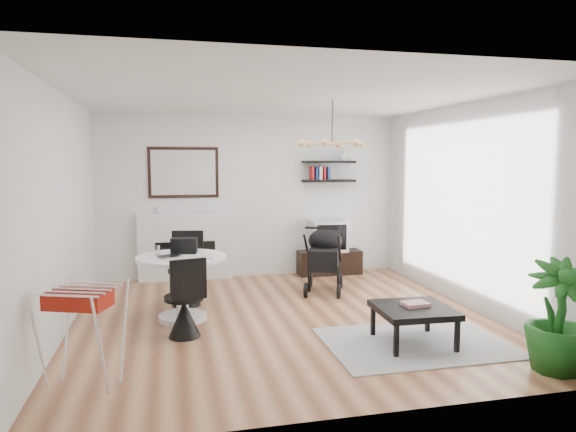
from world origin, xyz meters
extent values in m
plane|color=brown|center=(0.00, 0.00, 0.00)|extent=(5.00, 5.00, 0.00)
plane|color=white|center=(0.00, 0.00, 2.70)|extent=(5.00, 5.00, 0.00)
plane|color=white|center=(0.00, 2.50, 1.35)|extent=(5.00, 0.00, 5.00)
plane|color=white|center=(-2.50, 0.00, 1.35)|extent=(0.00, 5.00, 5.00)
plane|color=white|center=(2.50, 0.00, 1.35)|extent=(0.00, 5.00, 5.00)
cube|color=white|center=(2.40, 0.20, 1.35)|extent=(0.04, 3.60, 2.60)
cube|color=white|center=(-1.10, 2.42, 0.55)|extent=(1.50, 0.15, 1.10)
cube|color=black|center=(-1.10, 2.36, 0.48)|extent=(0.95, 0.06, 0.32)
cube|color=black|center=(-1.10, 2.48, 1.75)|extent=(1.12, 0.03, 0.82)
cube|color=white|center=(-1.10, 2.46, 1.75)|extent=(1.02, 0.01, 0.72)
cube|color=black|center=(1.32, 2.37, 1.60)|extent=(0.90, 0.25, 0.04)
cube|color=black|center=(1.32, 2.37, 1.92)|extent=(0.90, 0.25, 0.04)
cube|color=black|center=(1.32, 2.30, 0.20)|extent=(1.08, 0.38, 0.41)
cube|color=silver|center=(1.27, 2.30, 0.67)|extent=(0.61, 0.53, 0.53)
cube|color=black|center=(1.27, 2.04, 0.67)|extent=(0.52, 0.01, 0.43)
cylinder|color=white|center=(-1.21, 0.24, 0.03)|extent=(0.58, 0.58, 0.06)
cylinder|color=white|center=(-1.21, 0.24, 0.41)|extent=(0.15, 0.15, 0.69)
cylinder|color=white|center=(-1.21, 0.24, 0.77)|extent=(1.08, 1.08, 0.04)
imported|color=black|center=(-1.33, 0.17, 0.80)|extent=(0.36, 0.32, 0.02)
cube|color=black|center=(-1.17, 0.45, 0.88)|extent=(0.34, 0.24, 0.19)
cube|color=silver|center=(-1.02, 0.08, 0.79)|extent=(0.38, 0.32, 0.01)
cylinder|color=white|center=(-1.50, 0.41, 0.85)|extent=(0.07, 0.07, 0.11)
cylinder|color=black|center=(-1.14, 0.88, 0.48)|extent=(0.47, 0.47, 0.05)
cone|color=black|center=(-1.14, 0.88, 0.22)|extent=(0.38, 0.38, 0.45)
cube|color=black|center=(-1.10, 1.09, 0.75)|extent=(0.43, 0.12, 0.48)
cylinder|color=black|center=(-1.21, -0.39, 0.44)|extent=(0.43, 0.43, 0.05)
cone|color=black|center=(-1.21, -0.39, 0.20)|extent=(0.35, 0.35, 0.41)
cube|color=black|center=(-1.16, -0.58, 0.68)|extent=(0.39, 0.13, 0.44)
cube|color=maroon|center=(-2.08, -1.47, 0.77)|extent=(0.57, 0.45, 0.14)
cube|color=black|center=(0.86, 1.12, 0.51)|extent=(0.63, 0.75, 0.30)
ellipsoid|color=black|center=(0.93, 1.30, 0.74)|extent=(0.51, 0.51, 0.36)
cylinder|color=black|center=(0.71, 0.75, 1.01)|extent=(0.45, 0.20, 0.03)
torus|color=black|center=(0.76, 1.49, 0.10)|extent=(0.13, 0.23, 0.22)
torus|color=black|center=(1.19, 1.31, 0.10)|extent=(0.13, 0.23, 0.22)
torus|color=black|center=(0.53, 0.93, 0.10)|extent=(0.13, 0.23, 0.22)
torus|color=black|center=(0.97, 0.76, 0.10)|extent=(0.13, 0.23, 0.22)
cube|color=gray|center=(1.17, -1.16, 0.01)|extent=(1.90, 1.37, 0.01)
cube|color=black|center=(1.14, -1.17, 0.37)|extent=(0.79, 0.79, 0.07)
cube|color=black|center=(0.80, -1.48, 0.18)|extent=(0.04, 0.04, 0.33)
cube|color=black|center=(1.45, -1.51, 0.18)|extent=(0.04, 0.04, 0.33)
cube|color=black|center=(0.82, -0.83, 0.18)|extent=(0.04, 0.04, 0.33)
cube|color=black|center=(1.47, -0.86, 0.18)|extent=(0.04, 0.04, 0.33)
cube|color=#B62D32|center=(1.17, -1.13, 0.42)|extent=(0.28, 0.23, 0.04)
imported|color=#195518|center=(2.09, -2.11, 0.52)|extent=(0.75, 0.75, 1.04)
camera|label=1|loc=(-1.34, -5.99, 1.92)|focal=32.00mm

